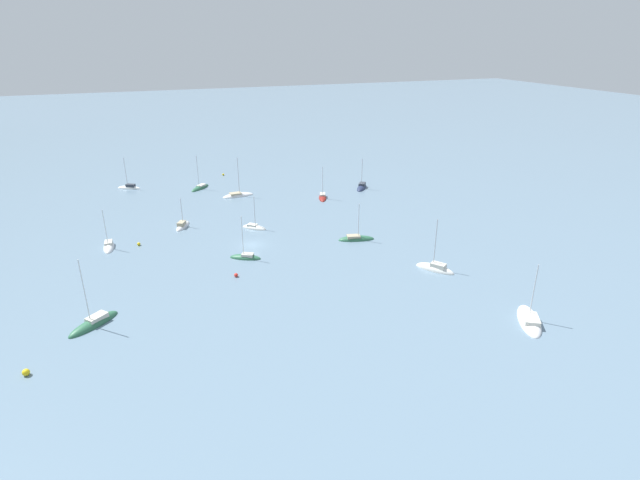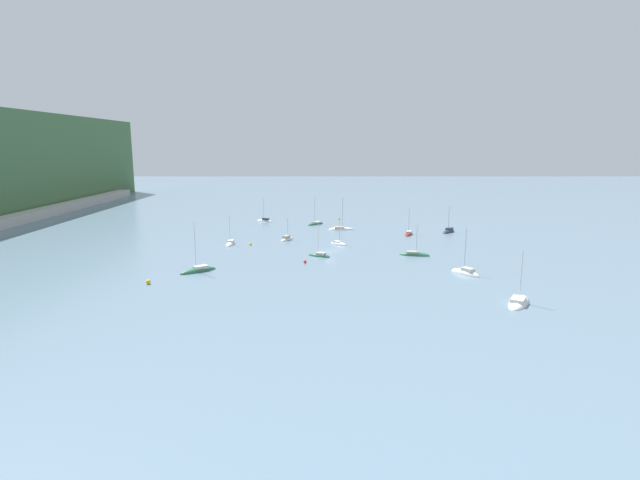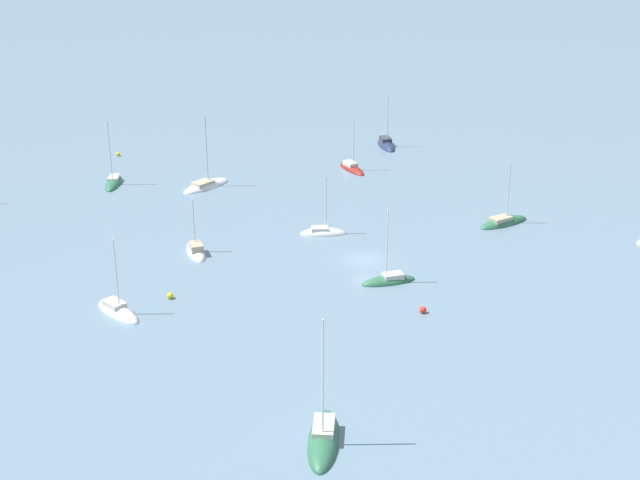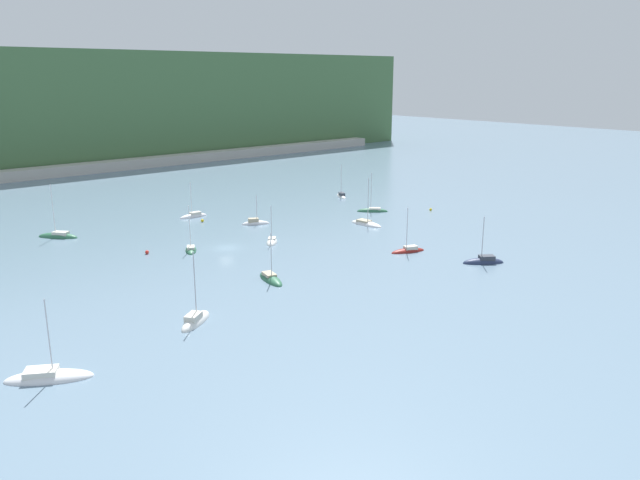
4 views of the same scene
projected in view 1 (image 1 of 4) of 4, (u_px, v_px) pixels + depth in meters
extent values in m
plane|color=slate|center=(253.00, 245.00, 97.19)|extent=(600.00, 600.00, 0.00)
ellipsoid|color=silver|center=(109.00, 248.00, 95.91)|extent=(6.58, 2.25, 1.63)
cube|color=beige|center=(108.00, 243.00, 96.07)|extent=(2.40, 1.47, 0.64)
cylinder|color=silver|center=(105.00, 228.00, 94.04)|extent=(0.14, 0.14, 7.32)
ellipsoid|color=#2D6647|center=(94.00, 325.00, 70.52)|extent=(6.89, 7.61, 1.88)
cube|color=beige|center=(97.00, 318.00, 70.71)|extent=(3.06, 3.23, 0.67)
cylinder|color=silver|center=(85.00, 292.00, 68.11)|extent=(0.14, 0.14, 9.84)
ellipsoid|color=white|center=(435.00, 270.00, 86.92)|extent=(6.93, 5.71, 1.98)
cube|color=beige|center=(438.00, 266.00, 86.26)|extent=(2.91, 2.65, 0.83)
cylinder|color=#B2B2B7|center=(435.00, 243.00, 85.21)|extent=(0.14, 0.14, 8.76)
ellipsoid|color=white|center=(129.00, 188.00, 132.39)|extent=(4.62, 6.36, 1.49)
cube|color=#333842|center=(131.00, 186.00, 132.01)|extent=(2.19, 2.58, 0.79)
cylinder|color=silver|center=(126.00, 172.00, 130.76)|extent=(0.14, 0.14, 7.90)
ellipsoid|color=#2D6647|center=(245.00, 258.00, 91.39)|extent=(4.52, 6.01, 1.44)
cube|color=beige|center=(248.00, 255.00, 91.07)|extent=(2.20, 2.48, 0.55)
cylinder|color=silver|center=(242.00, 236.00, 89.79)|extent=(0.14, 0.14, 7.77)
ellipsoid|color=#2D6647|center=(200.00, 188.00, 132.31)|extent=(6.46, 6.29, 1.64)
cube|color=beige|center=(201.00, 185.00, 132.53)|extent=(2.78, 2.74, 0.47)
cylinder|color=silver|center=(198.00, 172.00, 130.20)|extent=(0.14, 0.14, 8.52)
ellipsoid|color=#2D6647|center=(356.00, 240.00, 99.52)|extent=(3.88, 7.52, 1.67)
cube|color=tan|center=(354.00, 236.00, 99.18)|extent=(2.12, 2.89, 0.54)
cylinder|color=silver|center=(359.00, 221.00, 98.02)|extent=(0.14, 0.14, 7.09)
ellipsoid|color=maroon|center=(323.00, 198.00, 124.66)|extent=(6.73, 3.97, 1.36)
cube|color=beige|center=(323.00, 195.00, 124.87)|extent=(2.64, 2.03, 0.68)
cylinder|color=silver|center=(323.00, 182.00, 122.74)|extent=(0.14, 0.14, 7.69)
ellipsoid|color=silver|center=(529.00, 321.00, 71.36)|extent=(9.19, 7.18, 1.74)
cube|color=silver|center=(531.00, 319.00, 70.39)|extent=(3.83, 3.44, 0.70)
cylinder|color=silver|center=(534.00, 291.00, 69.99)|extent=(0.14, 0.14, 8.31)
ellipsoid|color=white|center=(254.00, 228.00, 105.36)|extent=(5.12, 5.31, 1.53)
cube|color=silver|center=(252.00, 225.00, 105.27)|extent=(2.32, 2.35, 0.45)
cylinder|color=silver|center=(255.00, 212.00, 103.83)|extent=(0.14, 0.14, 6.66)
ellipsoid|color=#232D4C|center=(362.00, 188.00, 132.57)|extent=(6.89, 5.85, 1.80)
cube|color=#333842|center=(362.00, 184.00, 132.72)|extent=(2.91, 2.70, 0.81)
cylinder|color=#B2B2B7|center=(362.00, 173.00, 130.64)|extent=(0.14, 0.14, 7.48)
ellipsoid|color=silver|center=(183.00, 227.00, 106.22)|extent=(6.03, 4.38, 1.57)
cube|color=tan|center=(182.00, 224.00, 105.46)|extent=(2.47, 2.13, 0.87)
cylinder|color=silver|center=(182.00, 212.00, 105.23)|extent=(0.14, 0.14, 5.71)
ellipsoid|color=silver|center=(238.00, 196.00, 126.20)|extent=(3.30, 8.10, 1.59)
cube|color=tan|center=(236.00, 194.00, 125.69)|extent=(2.11, 2.98, 0.49)
cylinder|color=#B2B2B7|center=(238.00, 176.00, 124.38)|extent=(0.14, 0.14, 9.44)
sphere|color=yellow|center=(139.00, 244.00, 96.72)|extent=(0.64, 0.64, 0.64)
sphere|color=yellow|center=(26.00, 372.00, 59.96)|extent=(0.87, 0.87, 0.87)
sphere|color=yellow|center=(223.00, 174.00, 144.27)|extent=(0.60, 0.60, 0.60)
sphere|color=red|center=(236.00, 275.00, 84.27)|extent=(0.67, 0.67, 0.67)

